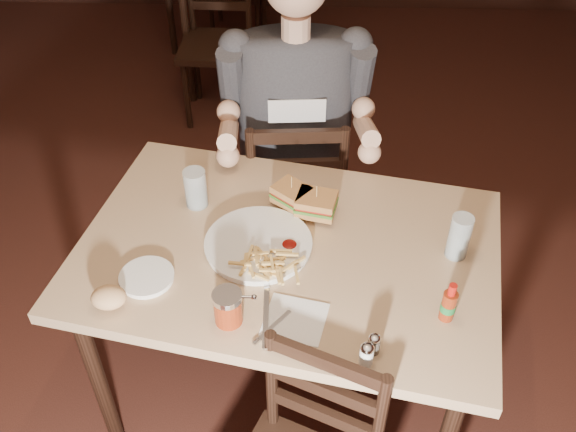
{
  "coord_description": "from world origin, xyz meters",
  "views": [
    {
      "loc": [
        0.14,
        -1.34,
        2.1
      ],
      "look_at": [
        0.08,
        0.07,
        0.85
      ],
      "focal_mm": 40.0,
      "sensor_mm": 36.0,
      "label": 1
    }
  ],
  "objects_px": {
    "chair_far": "(294,194)",
    "bg_chair_near": "(217,46)",
    "dinner_plate": "(258,245)",
    "diner": "(296,94)",
    "hot_sauce": "(449,302)",
    "glass_right": "(459,237)",
    "side_plate": "(147,278)",
    "main_table": "(287,266)",
    "glass_left": "(196,188)",
    "syrup_dispenser": "(228,307)"
  },
  "relations": [
    {
      "from": "glass_right",
      "to": "hot_sauce",
      "type": "xyz_separation_m",
      "value": [
        -0.06,
        -0.24,
        -0.01
      ]
    },
    {
      "from": "main_table",
      "to": "syrup_dispenser",
      "type": "distance_m",
      "value": 0.34
    },
    {
      "from": "dinner_plate",
      "to": "hot_sauce",
      "type": "height_order",
      "value": "hot_sauce"
    },
    {
      "from": "dinner_plate",
      "to": "side_plate",
      "type": "height_order",
      "value": "dinner_plate"
    },
    {
      "from": "main_table",
      "to": "chair_far",
      "type": "bearing_deg",
      "value": 89.66
    },
    {
      "from": "diner",
      "to": "dinner_plate",
      "type": "bearing_deg",
      "value": -103.3
    },
    {
      "from": "dinner_plate",
      "to": "side_plate",
      "type": "bearing_deg",
      "value": -155.27
    },
    {
      "from": "glass_left",
      "to": "hot_sauce",
      "type": "relative_size",
      "value": 1.03
    },
    {
      "from": "dinner_plate",
      "to": "glass_right",
      "type": "xyz_separation_m",
      "value": [
        0.58,
        -0.01,
        0.06
      ]
    },
    {
      "from": "hot_sauce",
      "to": "side_plate",
      "type": "xyz_separation_m",
      "value": [
        -0.82,
        0.11,
        -0.06
      ]
    },
    {
      "from": "diner",
      "to": "dinner_plate",
      "type": "height_order",
      "value": "diner"
    },
    {
      "from": "chair_far",
      "to": "hot_sauce",
      "type": "bearing_deg",
      "value": 110.96
    },
    {
      "from": "dinner_plate",
      "to": "glass_left",
      "type": "relative_size",
      "value": 2.4
    },
    {
      "from": "hot_sauce",
      "to": "glass_left",
      "type": "bearing_deg",
      "value": 148.92
    },
    {
      "from": "chair_far",
      "to": "syrup_dispenser",
      "type": "xyz_separation_m",
      "value": [
        -0.15,
        -0.93,
        0.38
      ]
    },
    {
      "from": "dinner_plate",
      "to": "hot_sauce",
      "type": "bearing_deg",
      "value": -25.56
    },
    {
      "from": "syrup_dispenser",
      "to": "glass_right",
      "type": "bearing_deg",
      "value": 34.3
    },
    {
      "from": "bg_chair_near",
      "to": "dinner_plate",
      "type": "height_order",
      "value": "bg_chair_near"
    },
    {
      "from": "main_table",
      "to": "syrup_dispenser",
      "type": "height_order",
      "value": "syrup_dispenser"
    },
    {
      "from": "chair_far",
      "to": "bg_chair_near",
      "type": "relative_size",
      "value": 1.01
    },
    {
      "from": "chair_far",
      "to": "diner",
      "type": "height_order",
      "value": "diner"
    },
    {
      "from": "bg_chair_near",
      "to": "dinner_plate",
      "type": "relative_size",
      "value": 2.8
    },
    {
      "from": "bg_chair_near",
      "to": "diner",
      "type": "bearing_deg",
      "value": -68.48
    },
    {
      "from": "bg_chair_near",
      "to": "glass_left",
      "type": "bearing_deg",
      "value": -82.48
    },
    {
      "from": "main_table",
      "to": "diner",
      "type": "distance_m",
      "value": 0.65
    },
    {
      "from": "chair_far",
      "to": "syrup_dispenser",
      "type": "distance_m",
      "value": 1.01
    },
    {
      "from": "diner",
      "to": "side_plate",
      "type": "xyz_separation_m",
      "value": [
        -0.4,
        -0.74,
        -0.16
      ]
    },
    {
      "from": "glass_left",
      "to": "main_table",
      "type": "bearing_deg",
      "value": -32.35
    },
    {
      "from": "dinner_plate",
      "to": "syrup_dispenser",
      "type": "bearing_deg",
      "value": -101.88
    },
    {
      "from": "glass_left",
      "to": "glass_right",
      "type": "height_order",
      "value": "glass_right"
    },
    {
      "from": "main_table",
      "to": "dinner_plate",
      "type": "height_order",
      "value": "dinner_plate"
    },
    {
      "from": "diner",
      "to": "syrup_dispenser",
      "type": "distance_m",
      "value": 0.9
    },
    {
      "from": "syrup_dispenser",
      "to": "bg_chair_near",
      "type": "bearing_deg",
      "value": 109.73
    },
    {
      "from": "chair_far",
      "to": "bg_chair_near",
      "type": "distance_m",
      "value": 1.36
    },
    {
      "from": "side_plate",
      "to": "glass_right",
      "type": "bearing_deg",
      "value": 8.52
    },
    {
      "from": "chair_far",
      "to": "syrup_dispenser",
      "type": "relative_size",
      "value": 8.55
    },
    {
      "from": "main_table",
      "to": "side_plate",
      "type": "distance_m",
      "value": 0.42
    },
    {
      "from": "chair_far",
      "to": "dinner_plate",
      "type": "height_order",
      "value": "chair_far"
    },
    {
      "from": "glass_right",
      "to": "side_plate",
      "type": "relative_size",
      "value": 0.95
    },
    {
      "from": "dinner_plate",
      "to": "chair_far",
      "type": "bearing_deg",
      "value": 82.15
    },
    {
      "from": "main_table",
      "to": "side_plate",
      "type": "bearing_deg",
      "value": -159.78
    },
    {
      "from": "diner",
      "to": "syrup_dispenser",
      "type": "xyz_separation_m",
      "value": [
        -0.15,
        -0.88,
        -0.11
      ]
    },
    {
      "from": "bg_chair_near",
      "to": "glass_left",
      "type": "height_order",
      "value": "glass_left"
    },
    {
      "from": "chair_far",
      "to": "glass_right",
      "type": "xyz_separation_m",
      "value": [
        0.49,
        -0.66,
        0.4
      ]
    },
    {
      "from": "diner",
      "to": "hot_sauce",
      "type": "bearing_deg",
      "value": -67.97
    },
    {
      "from": "bg_chair_near",
      "to": "glass_right",
      "type": "xyz_separation_m",
      "value": [
        0.96,
        -1.94,
        0.41
      ]
    },
    {
      "from": "chair_far",
      "to": "bg_chair_near",
      "type": "height_order",
      "value": "chair_far"
    },
    {
      "from": "diner",
      "to": "dinner_plate",
      "type": "relative_size",
      "value": 3.1
    },
    {
      "from": "side_plate",
      "to": "bg_chair_near",
      "type": "bearing_deg",
      "value": 92.15
    },
    {
      "from": "hot_sauce",
      "to": "side_plate",
      "type": "distance_m",
      "value": 0.83
    }
  ]
}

